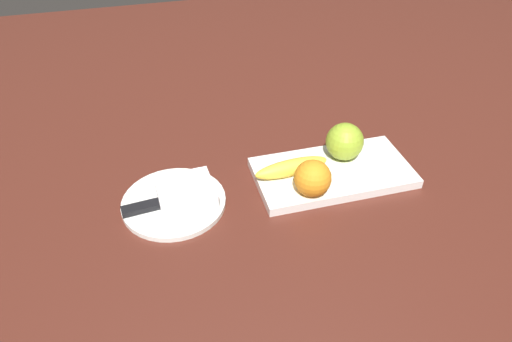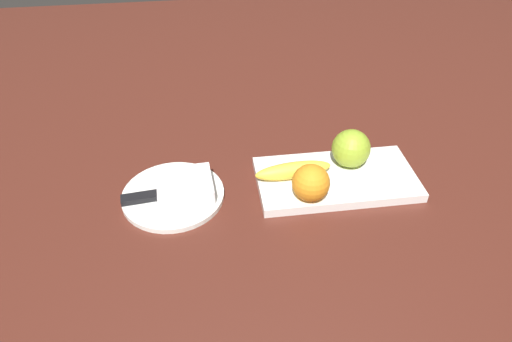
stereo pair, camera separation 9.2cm
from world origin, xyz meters
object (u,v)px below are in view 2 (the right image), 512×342
Objects in this scene: orange_near_apple at (311,183)px; dinner_plate at (173,195)px; apple at (351,148)px; banana at (294,172)px; fruit_tray at (336,179)px; folded_napkin at (185,186)px; knife at (152,196)px.

dinner_plate is (-0.27, 0.06, -0.05)m from orange_near_apple.
apple is 0.13m from banana.
folded_napkin reaches higher than fruit_tray.
apple is 0.45× the size of knife.
apple is at bearing 0.37° from knife.
orange_near_apple reaches higher than folded_napkin.
folded_napkin is at bearing 175.81° from banana.
orange_near_apple reaches higher than knife.
folded_napkin reaches higher than dinner_plate.
fruit_tray is 3.03× the size of folded_napkin.
apple reaches higher than knife.
banana is (-0.13, -0.03, -0.02)m from apple.
fruit_tray is 0.34m from dinner_plate.
orange_near_apple is at bearing -139.04° from apple.
orange_near_apple reaches higher than banana.
fruit_tray is at bearing -4.28° from knife.
dinner_plate is (-0.37, -0.03, -0.05)m from apple.
knife is at bearing -178.55° from fruit_tray.
fruit_tray is at bearing -0.00° from folded_napkin.
apple is 0.38m from dinner_plate.
fruit_tray is 0.07m from apple.
banana is 0.88× the size of knife.
banana is at bearing -3.25° from knife.
knife is (-0.04, -0.01, 0.01)m from dinner_plate.
orange_near_apple is 0.31m from knife.
apple is 0.75× the size of folded_napkin.
knife is (-0.38, -0.01, 0.01)m from fruit_tray.
orange_near_apple is at bearing -12.36° from dinner_plate.
banana is at bearing 0.67° from dinner_plate.
fruit_tray is 4.07× the size of apple.
banana is 0.25m from dinner_plate.
banana reaches higher than fruit_tray.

